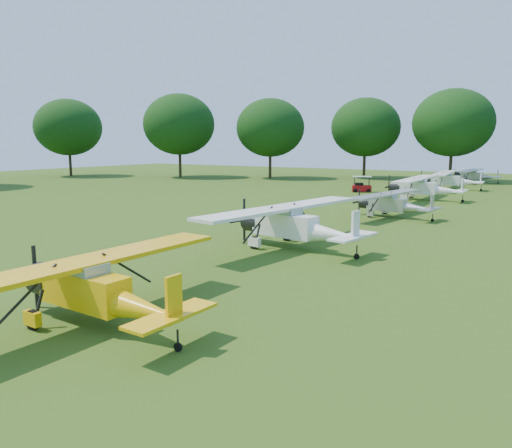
{
  "coord_description": "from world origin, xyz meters",
  "views": [
    {
      "loc": [
        12.29,
        -17.92,
        5.46
      ],
      "look_at": [
        -0.88,
        3.02,
        1.4
      ],
      "focal_mm": 35.0,
      "sensor_mm": 36.0,
      "label": 1
    }
  ],
  "objects": [
    {
      "name": "aircraft_3",
      "position": [
        0.42,
        4.6,
        1.38
      ],
      "size": [
        7.58,
        12.02,
        2.36
      ],
      "rotation": [
        0.0,
        0.0,
        -0.15
      ],
      "color": "white",
      "rests_on": "ground"
    },
    {
      "name": "ground",
      "position": [
        0.0,
        0.0,
        0.0
      ],
      "size": [
        160.0,
        160.0,
        0.0
      ],
      "primitive_type": "plane",
      "color": "#264E13",
      "rests_on": "ground"
    },
    {
      "name": "aircraft_5",
      "position": [
        0.55,
        30.7,
        1.33
      ],
      "size": [
        7.26,
        11.53,
        2.28
      ],
      "rotation": [
        0.0,
        0.0,
        0.01
      ],
      "color": "white",
      "rests_on": "ground"
    },
    {
      "name": "aircraft_4",
      "position": [
        1.49,
        18.09,
        1.12
      ],
      "size": [
        6.15,
        9.74,
        1.91
      ],
      "rotation": [
        0.0,
        0.0,
        -0.16
      ],
      "color": "#B3B4B8",
      "rests_on": "ground"
    },
    {
      "name": "golf_cart",
      "position": [
        -7.22,
        35.09,
        0.59
      ],
      "size": [
        2.35,
        1.95,
        1.75
      ],
      "rotation": [
        0.0,
        0.0,
        0.44
      ],
      "color": "#A80C12",
      "rests_on": "ground"
    },
    {
      "name": "aircraft_7",
      "position": [
        1.3,
        55.79,
        1.11
      ],
      "size": [
        6.03,
        9.62,
        1.89
      ],
      "rotation": [
        0.0,
        0.0,
        -0.07
      ],
      "color": "#B3B4B8",
      "rests_on": "ground"
    },
    {
      "name": "tree_belt",
      "position": [
        3.57,
        0.16,
        8.03
      ],
      "size": [
        137.36,
        130.27,
        14.52
      ],
      "color": "#322113",
      "rests_on": "ground"
    },
    {
      "name": "aircraft_6",
      "position": [
        0.5,
        43.11,
        1.27
      ],
      "size": [
        6.93,
        11.05,
        2.17
      ],
      "rotation": [
        0.0,
        0.0,
        0.07
      ],
      "color": "white",
      "rests_on": "ground"
    },
    {
      "name": "aircraft_2",
      "position": [
        0.6,
        -8.36,
        1.23
      ],
      "size": [
        6.72,
        10.69,
        2.11
      ],
      "rotation": [
        0.0,
        0.0,
        -0.04
      ],
      "color": "#FBBA0A",
      "rests_on": "ground"
    }
  ]
}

